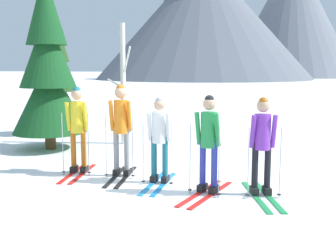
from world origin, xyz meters
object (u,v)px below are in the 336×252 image
(skier_in_orange, at_px, (121,125))
(skier_in_purple, at_px, (262,143))
(pine_tree_near, at_px, (48,69))
(pine_tree_mid, at_px, (56,79))
(skier_in_yellow, at_px, (78,124))
(skier_in_green, at_px, (208,140))
(birch_tree_tall, at_px, (123,84))
(skier_in_white, at_px, (160,135))

(skier_in_orange, distance_m, skier_in_purple, 2.85)
(skier_in_purple, bearing_deg, pine_tree_near, 158.62)
(pine_tree_mid, bearing_deg, skier_in_yellow, -51.29)
(skier_in_yellow, distance_m, skier_in_green, 2.93)
(skier_in_purple, height_order, birch_tree_tall, birch_tree_tall)
(skier_in_orange, relative_size, pine_tree_near, 0.40)
(skier_in_green, xyz_separation_m, skier_in_purple, (0.90, 0.17, -0.02))
(skier_in_purple, bearing_deg, skier_in_orange, 172.43)
(skier_in_yellow, relative_size, skier_in_purple, 1.04)
(pine_tree_near, bearing_deg, birch_tree_tall, 42.97)
(skier_in_yellow, height_order, skier_in_green, skier_in_yellow)
(skier_in_green, relative_size, birch_tree_tall, 0.52)
(skier_in_orange, distance_m, skier_in_green, 2.01)
(skier_in_orange, bearing_deg, skier_in_purple, -7.57)
(skier_in_yellow, bearing_deg, skier_in_orange, 3.14)
(pine_tree_near, bearing_deg, pine_tree_mid, 119.83)
(skier_in_orange, xyz_separation_m, birch_tree_tall, (-1.53, 3.34, 0.69))
(skier_in_orange, bearing_deg, pine_tree_mid, 136.24)
(skier_in_orange, bearing_deg, skier_in_green, -15.76)
(skier_in_white, xyz_separation_m, skier_in_green, (1.03, -0.34, 0.02))
(skier_in_white, height_order, skier_in_purple, skier_in_purple)
(skier_in_orange, bearing_deg, pine_tree_near, 147.73)
(pine_tree_near, bearing_deg, skier_in_green, -26.38)
(pine_tree_mid, bearing_deg, skier_in_white, -39.72)
(skier_in_yellow, xyz_separation_m, skier_in_green, (2.89, -0.49, -0.09))
(skier_in_white, relative_size, birch_tree_tall, 0.48)
(birch_tree_tall, bearing_deg, skier_in_white, -55.55)
(skier_in_yellow, relative_size, skier_in_green, 1.01)
(skier_in_purple, xyz_separation_m, birch_tree_tall, (-4.35, 3.71, 0.82))
(skier_in_purple, bearing_deg, skier_in_white, 174.87)
(pine_tree_near, distance_m, pine_tree_mid, 2.56)
(pine_tree_mid, bearing_deg, pine_tree_near, -60.17)
(skier_in_white, distance_m, birch_tree_tall, 4.37)
(skier_in_green, height_order, pine_tree_mid, pine_tree_mid)
(skier_in_white, bearing_deg, skier_in_orange, 167.34)
(birch_tree_tall, bearing_deg, skier_in_purple, -40.46)
(skier_in_orange, height_order, skier_in_green, skier_in_orange)
(skier_in_orange, xyz_separation_m, skier_in_purple, (2.83, -0.38, -0.12))
(skier_in_white, relative_size, skier_in_green, 0.92)
(skier_in_orange, distance_m, skier_in_white, 0.93)
(pine_tree_near, distance_m, birch_tree_tall, 2.12)
(pine_tree_near, xyz_separation_m, pine_tree_mid, (-1.26, 2.20, -0.31))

